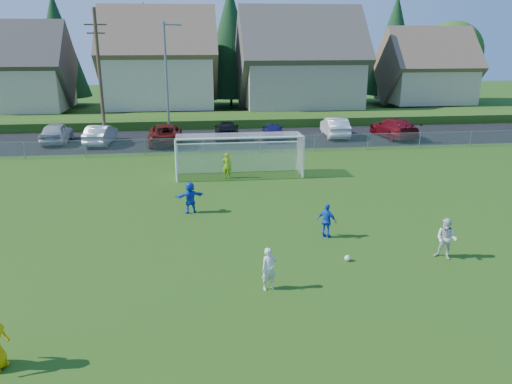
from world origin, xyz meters
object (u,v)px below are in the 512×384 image
(player_blue_b, at_px, (190,197))
(player_white_a, at_px, (269,269))
(player_white_b, at_px, (446,239))
(car_b, at_px, (101,135))
(goalkeeper, at_px, (227,165))
(car_e, at_px, (273,131))
(soccer_ball, at_px, (347,258))
(car_g, at_px, (394,128))
(car_d, at_px, (227,130))
(car_f, at_px, (335,127))
(car_a, at_px, (56,133))
(player_blue_a, at_px, (327,221))
(soccer_goal, at_px, (239,148))
(car_c, at_px, (166,134))

(player_blue_b, bearing_deg, player_white_a, 93.85)
(player_white_b, xyz_separation_m, player_blue_b, (-9.34, 6.32, -0.04))
(player_white_a, relative_size, car_b, 0.31)
(goalkeeper, height_order, car_e, goalkeeper)
(soccer_ball, relative_size, car_g, 0.04)
(car_d, bearing_deg, soccer_ball, 99.24)
(car_b, distance_m, car_f, 18.77)
(car_e, xyz_separation_m, car_g, (10.01, -0.28, 0.09))
(car_a, xyz_separation_m, car_g, (26.98, -1.13, 0.00))
(player_blue_a, xyz_separation_m, car_d, (-2.59, 21.70, -0.01))
(player_blue_b, bearing_deg, soccer_goal, -128.25)
(car_f, relative_size, car_g, 0.88)
(car_c, xyz_separation_m, car_d, (4.84, 1.39, -0.07))
(player_blue_b, distance_m, car_f, 21.28)
(car_b, relative_size, car_e, 1.09)
(player_blue_a, distance_m, car_e, 20.76)
(soccer_goal, bearing_deg, goalkeeper, -144.27)
(player_blue_a, xyz_separation_m, car_a, (-15.91, 21.58, 0.09))
(player_white_a, distance_m, car_c, 24.80)
(goalkeeper, height_order, car_b, goalkeeper)
(car_b, bearing_deg, car_c, -177.62)
(player_white_a, relative_size, car_d, 0.30)
(car_c, height_order, car_g, car_g)
(player_white_b, height_order, car_g, car_g)
(player_white_a, bearing_deg, player_blue_b, 88.33)
(car_f, bearing_deg, car_b, 7.03)
(goalkeeper, relative_size, car_e, 0.36)
(player_white_b, relative_size, car_b, 0.34)
(car_f, bearing_deg, soccer_goal, 55.87)
(car_a, height_order, car_c, car_a)
(car_b, xyz_separation_m, car_g, (23.46, -0.16, 0.05))
(car_f, bearing_deg, player_white_a, 74.41)
(player_white_a, height_order, player_white_b, player_white_b)
(soccer_ball, distance_m, car_e, 23.08)
(car_c, xyz_separation_m, car_f, (13.80, 1.09, 0.03))
(player_white_b, distance_m, goalkeeper, 14.15)
(soccer_ball, height_order, car_c, car_c)
(player_blue_a, distance_m, soccer_goal, 10.54)
(car_c, bearing_deg, car_e, -179.71)
(soccer_ball, height_order, player_white_a, player_white_a)
(car_g, bearing_deg, car_b, -5.00)
(car_d, xyz_separation_m, car_f, (8.96, -0.30, 0.10))
(player_blue_a, distance_m, car_a, 26.81)
(player_blue_b, height_order, car_g, car_g)
(player_blue_a, bearing_deg, soccer_goal, -36.89)
(goalkeeper, distance_m, soccer_goal, 1.28)
(player_blue_b, xyz_separation_m, car_b, (-6.85, 16.84, 0.01))
(car_c, bearing_deg, goalkeeper, 108.09)
(player_blue_b, height_order, car_c, car_c)
(car_e, distance_m, soccer_goal, 11.24)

